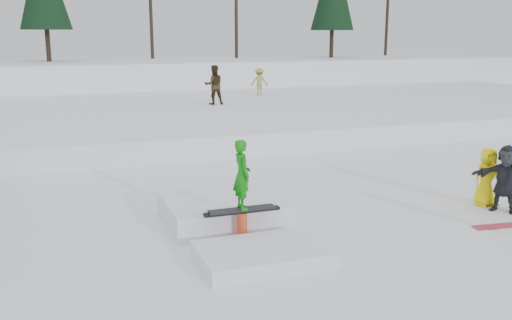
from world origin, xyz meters
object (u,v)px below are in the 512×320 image
object	(u,v)px
walker_ygreen	(260,82)
spectator_dark	(505,179)
walker_olive	(214,85)
spectator_yellow	(487,177)
jib_rail_feature	(234,218)

from	to	relation	value
walker_ygreen	spectator_dark	distance (m)	19.54
walker_olive	spectator_yellow	distance (m)	16.03
walker_olive	jib_rail_feature	world-z (taller)	walker_olive
walker_ygreen	spectator_dark	bearing A→B (deg)	110.73
walker_olive	jib_rail_feature	xyz separation A→B (m)	(-4.01, -15.51, -1.44)
jib_rail_feature	spectator_yellow	bearing A→B (deg)	-2.69
spectator_yellow	jib_rail_feature	bearing A→B (deg)	-179.99
spectator_dark	jib_rail_feature	size ratio (longest dim) A/B	0.37
walker_olive	jib_rail_feature	size ratio (longest dim) A/B	0.43
walker_olive	walker_ygreen	xyz separation A→B (m)	(3.52, 3.15, -0.20)
walker_olive	walker_ygreen	size ratio (longest dim) A/B	1.26
spectator_yellow	jib_rail_feature	xyz separation A→B (m)	(-6.43, 0.30, -0.42)
walker_ygreen	spectator_yellow	world-z (taller)	walker_ygreen
spectator_dark	walker_ygreen	bearing A→B (deg)	140.35
walker_ygreen	spectator_dark	xyz separation A→B (m)	(-1.03, -19.50, -0.74)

